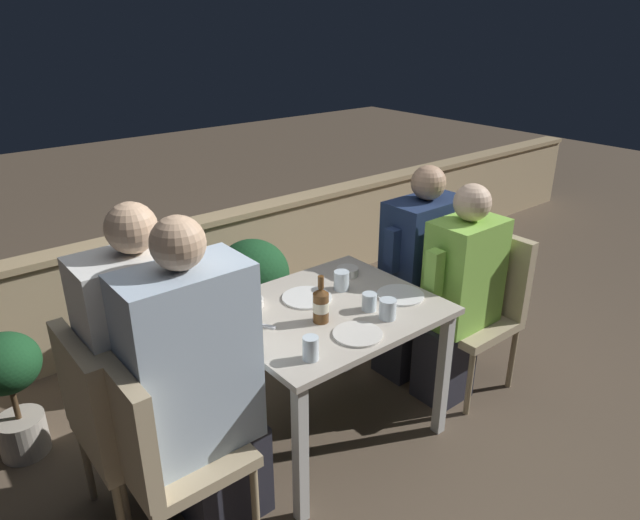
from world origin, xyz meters
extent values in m
plane|color=brown|center=(0.00, 0.00, 0.00)|extent=(16.00, 16.00, 0.00)
cube|color=tan|center=(0.00, 1.48, 0.34)|extent=(9.00, 0.14, 0.68)
cube|color=tan|center=(0.00, 1.48, 0.70)|extent=(9.00, 0.18, 0.04)
cube|color=#BCB2A3|center=(0.00, 0.00, 0.70)|extent=(0.98, 0.81, 0.03)
cube|color=silver|center=(-0.44, -0.36, 0.34)|extent=(0.05, 0.05, 0.69)
cube|color=silver|center=(0.44, -0.36, 0.34)|extent=(0.05, 0.05, 0.69)
cube|color=silver|center=(-0.44, 0.36, 0.34)|extent=(0.05, 0.05, 0.69)
cube|color=silver|center=(0.44, 0.36, 0.34)|extent=(0.05, 0.05, 0.69)
cube|color=brown|center=(-0.08, 0.98, 0.14)|extent=(1.02, 0.36, 0.28)
ellipsoid|color=#194723|center=(-0.36, 0.98, 0.48)|extent=(0.46, 0.47, 0.44)
ellipsoid|color=#194723|center=(-0.08, 0.98, 0.48)|extent=(0.46, 0.47, 0.44)
ellipsoid|color=#194723|center=(0.21, 0.98, 0.48)|extent=(0.46, 0.47, 0.44)
cube|color=tan|center=(-0.84, -0.13, 0.41)|extent=(0.45, 0.45, 0.05)
cube|color=tan|center=(-1.03, -0.13, 0.66)|extent=(0.06, 0.45, 0.46)
cylinder|color=#9E8966|center=(-0.64, -0.32, 0.19)|extent=(0.03, 0.03, 0.38)
cylinder|color=#9E8966|center=(-1.03, 0.06, 0.19)|extent=(0.03, 0.03, 0.38)
cylinder|color=#9E8966|center=(-0.64, 0.06, 0.19)|extent=(0.03, 0.03, 0.38)
cube|color=#282833|center=(-0.67, -0.13, 0.22)|extent=(0.33, 0.23, 0.43)
cube|color=silver|center=(-0.77, -0.13, 0.80)|extent=(0.47, 0.26, 0.74)
cube|color=silver|center=(-0.52, -0.13, 0.89)|extent=(0.07, 0.07, 0.24)
sphere|color=tan|center=(-0.77, -0.13, 1.27)|extent=(0.19, 0.19, 0.19)
cube|color=tan|center=(-0.90, 0.12, 0.41)|extent=(0.45, 0.45, 0.05)
cube|color=tan|center=(-1.09, 0.12, 0.66)|extent=(0.06, 0.45, 0.46)
cylinder|color=#9E8966|center=(-0.70, -0.08, 0.19)|extent=(0.03, 0.03, 0.38)
cylinder|color=#9E8966|center=(-1.09, 0.31, 0.19)|extent=(0.03, 0.03, 0.38)
cylinder|color=#9E8966|center=(-0.70, 0.31, 0.19)|extent=(0.03, 0.03, 0.38)
cube|color=#282833|center=(-0.73, 0.12, 0.22)|extent=(0.33, 0.23, 0.43)
cube|color=white|center=(-0.83, 0.12, 0.80)|extent=(0.47, 0.26, 0.74)
cube|color=white|center=(-0.58, 0.12, 0.89)|extent=(0.07, 0.07, 0.24)
sphere|color=tan|center=(-0.83, 0.12, 1.27)|extent=(0.19, 0.19, 0.19)
cube|color=tan|center=(0.86, -0.17, 0.41)|extent=(0.45, 0.45, 0.05)
cube|color=tan|center=(1.06, -0.17, 0.66)|extent=(0.06, 0.45, 0.46)
cylinder|color=#9E8966|center=(0.66, -0.36, 0.19)|extent=(0.03, 0.03, 0.38)
cylinder|color=#9E8966|center=(1.05, -0.36, 0.19)|extent=(0.03, 0.03, 0.38)
cylinder|color=#9E8966|center=(0.66, 0.02, 0.19)|extent=(0.03, 0.03, 0.38)
cylinder|color=#9E8966|center=(1.05, 0.02, 0.19)|extent=(0.03, 0.03, 0.38)
cube|color=#282833|center=(0.69, -0.17, 0.22)|extent=(0.27, 0.23, 0.43)
cube|color=#8CCC4C|center=(0.79, -0.17, 0.72)|extent=(0.38, 0.26, 0.58)
cube|color=#8CCC4C|center=(0.54, -0.17, 0.79)|extent=(0.07, 0.07, 0.24)
sphere|color=beige|center=(0.79, -0.17, 1.11)|extent=(0.19, 0.19, 0.19)
cube|color=tan|center=(0.89, 0.15, 0.41)|extent=(0.45, 0.45, 0.05)
cube|color=tan|center=(1.09, 0.15, 0.66)|extent=(0.06, 0.45, 0.46)
cylinder|color=#9E8966|center=(0.70, -0.05, 0.19)|extent=(0.03, 0.03, 0.38)
cylinder|color=#9E8966|center=(1.08, -0.05, 0.19)|extent=(0.03, 0.03, 0.38)
cylinder|color=#9E8966|center=(0.70, 0.34, 0.19)|extent=(0.03, 0.03, 0.38)
cylinder|color=#9E8966|center=(1.08, 0.34, 0.19)|extent=(0.03, 0.03, 0.38)
cube|color=#282833|center=(0.72, 0.15, 0.22)|extent=(0.32, 0.23, 0.43)
cube|color=navy|center=(0.82, 0.15, 0.74)|extent=(0.45, 0.26, 0.61)
cube|color=navy|center=(0.57, 0.15, 0.81)|extent=(0.07, 0.07, 0.24)
sphere|color=tan|center=(0.82, 0.15, 1.14)|extent=(0.19, 0.19, 0.19)
cylinder|color=brown|center=(-0.11, -0.08, 0.78)|extent=(0.07, 0.07, 0.14)
cylinder|color=beige|center=(-0.11, -0.08, 0.79)|extent=(0.07, 0.07, 0.05)
cone|color=brown|center=(-0.11, -0.08, 0.87)|extent=(0.07, 0.07, 0.03)
cylinder|color=brown|center=(-0.11, -0.08, 0.91)|extent=(0.03, 0.03, 0.06)
cylinder|color=silver|center=(-0.06, -0.27, 0.72)|extent=(0.21, 0.21, 0.01)
cylinder|color=white|center=(0.35, -0.13, 0.72)|extent=(0.23, 0.23, 0.01)
cylinder|color=white|center=(-0.02, 0.13, 0.72)|extent=(0.24, 0.24, 0.01)
cylinder|color=silver|center=(-0.29, 0.25, 0.73)|extent=(0.16, 0.16, 0.04)
torus|color=silver|center=(-0.29, 0.25, 0.75)|extent=(0.16, 0.16, 0.01)
cylinder|color=beige|center=(0.31, 0.21, 0.74)|extent=(0.11, 0.11, 0.04)
torus|color=beige|center=(0.31, 0.21, 0.75)|extent=(0.11, 0.11, 0.01)
cylinder|color=silver|center=(0.14, -0.25, 0.76)|extent=(0.08, 0.08, 0.09)
cylinder|color=silver|center=(-0.33, -0.29, 0.76)|extent=(0.06, 0.06, 0.10)
cylinder|color=silver|center=(0.17, 0.11, 0.76)|extent=(0.08, 0.08, 0.10)
cylinder|color=silver|center=(0.13, -0.14, 0.76)|extent=(0.07, 0.07, 0.08)
cube|color=silver|center=(-0.35, 0.07, 0.72)|extent=(0.10, 0.16, 0.01)
cylinder|color=#B2A899|center=(-1.24, 0.81, 0.10)|extent=(0.22, 0.22, 0.20)
cylinder|color=#47331E|center=(-1.24, 0.81, 0.29)|extent=(0.03, 0.03, 0.18)
ellipsoid|color=#194723|center=(-1.24, 0.81, 0.51)|extent=(0.31, 0.31, 0.28)
camera|label=1|loc=(-1.51, -1.80, 1.97)|focal=32.00mm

